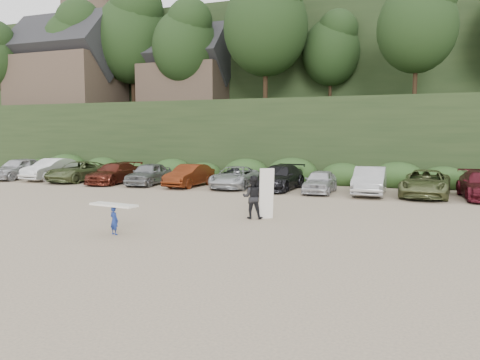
% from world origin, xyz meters
% --- Properties ---
extents(ground, '(120.00, 120.00, 0.00)m').
position_xyz_m(ground, '(0.00, 0.00, 0.00)').
color(ground, tan).
rests_on(ground, ground).
extents(hillside_backdrop, '(90.00, 41.50, 28.00)m').
position_xyz_m(hillside_backdrop, '(-0.26, 35.93, 11.22)').
color(hillside_backdrop, black).
rests_on(hillside_backdrop, ground).
extents(parked_cars, '(33.90, 5.78, 1.64)m').
position_xyz_m(parked_cars, '(-3.22, 10.01, 0.75)').
color(parked_cars, '#B3B4B8').
rests_on(parked_cars, ground).
extents(child_surfer, '(1.84, 0.74, 1.08)m').
position_xyz_m(child_surfer, '(-0.55, -4.10, 0.73)').
color(child_surfer, navy).
rests_on(child_surfer, ground).
extents(adult_surfer, '(1.36, 0.82, 2.08)m').
position_xyz_m(adult_surfer, '(2.96, 0.49, 0.90)').
color(adult_surfer, black).
rests_on(adult_surfer, ground).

